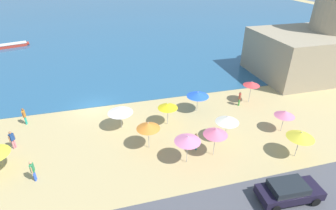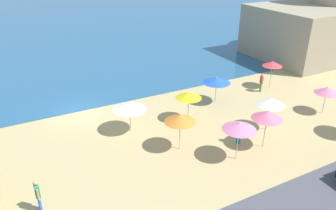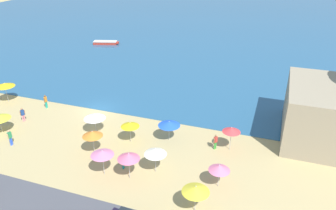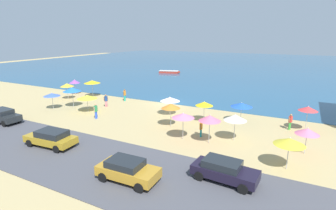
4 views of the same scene
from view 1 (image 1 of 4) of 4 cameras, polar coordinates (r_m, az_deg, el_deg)
name	(u,v)px [view 1 (image 1 of 4)]	position (r m, az deg, el deg)	size (l,w,h in m)	color
ground_plane	(93,108)	(29.56, -15.91, -0.53)	(160.00, 160.00, 0.00)	tan
sea	(90,14)	(82.12, -16.71, 18.36)	(150.00, 110.00, 0.05)	#285980
beach_umbrella_0	(252,84)	(29.88, 17.74, 4.47)	(1.79, 1.79, 2.58)	#B2B2B7
beach_umbrella_2	(285,113)	(25.95, 24.12, -1.70)	(1.82, 1.82, 2.23)	#B2B2B7
beach_umbrella_6	(168,106)	(24.62, -0.06, -0.18)	(1.91, 1.91, 2.33)	#B2B2B7
beach_umbrella_7	(120,110)	(24.47, -10.39, -1.16)	(2.34, 2.34, 2.26)	#B2B2B7
beach_umbrella_8	(216,132)	(20.93, 10.33, -5.77)	(1.95, 1.95, 2.64)	#B2B2B7
beach_umbrella_10	(227,119)	(22.92, 12.79, -3.06)	(2.03, 2.03, 2.51)	#B2B2B7
beach_umbrella_11	(301,135)	(23.08, 26.96, -5.86)	(2.13, 2.13, 2.42)	#B2B2B7
beach_umbrella_12	(198,94)	(27.04, 6.51, 2.33)	(2.30, 2.30, 2.26)	#B2B2B7
beach_umbrella_14	(188,139)	(19.97, 4.30, -7.38)	(2.04, 2.04, 2.56)	#B2B2B7
beach_umbrella_15	(148,126)	(21.49, -4.34, -4.56)	(1.97, 1.97, 2.55)	#B2B2B7
bather_0	(24,115)	(28.73, -28.82, -1.97)	(0.24, 0.57, 1.75)	teal
bather_1	(240,98)	(29.49, 15.35, 1.55)	(0.36, 0.52, 1.66)	green
bather_2	(33,170)	(21.55, -27.38, -12.41)	(0.22, 0.57, 1.76)	blue
bather_3	(196,140)	(22.17, 6.08, -7.69)	(0.27, 0.56, 1.60)	teal
bather_4	(12,139)	(25.70, -30.81, -6.35)	(0.39, 0.48, 1.70)	pink
parked_car_2	(289,191)	(19.81, 24.83, -16.62)	(4.30, 2.07, 1.41)	black
skiff_nearshore	(13,45)	(56.25, -30.72, 11.15)	(5.28, 2.91, 0.61)	#B63528
harbor_fortress	(320,38)	(41.01, 30.18, 12.58)	(13.46, 10.29, 14.31)	gray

